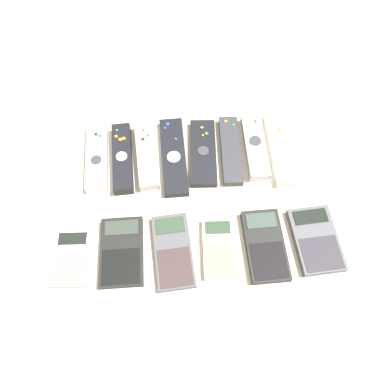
{
  "coord_description": "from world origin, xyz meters",
  "views": [
    {
      "loc": [
        -0.03,
        -0.35,
        0.74
      ],
      "look_at": [
        0.0,
        0.02,
        0.01
      ],
      "focal_mm": 35.0,
      "sensor_mm": 36.0,
      "label": 1
    }
  ],
  "objects": [
    {
      "name": "remote_6",
      "position": [
        0.15,
        0.13,
        0.01
      ],
      "size": [
        0.05,
        0.18,
        0.03
      ],
      "rotation": [
        0.0,
        0.0,
        -0.01
      ],
      "color": "silver",
      "rests_on": "ground_plane"
    },
    {
      "name": "remote_1",
      "position": [
        -0.15,
        0.13,
        0.01
      ],
      "size": [
        0.05,
        0.18,
        0.03
      ],
      "rotation": [
        0.0,
        0.0,
        0.04
      ],
      "color": "black",
      "rests_on": "ground_plane"
    },
    {
      "name": "remote_2",
      "position": [
        -0.1,
        0.13,
        0.01
      ],
      "size": [
        0.05,
        0.18,
        0.03
      ],
      "rotation": [
        0.0,
        0.0,
        0.06
      ],
      "color": "silver",
      "rests_on": "ground_plane"
    },
    {
      "name": "calculator_3",
      "position": [
        0.04,
        -0.11,
        0.01
      ],
      "size": [
        0.07,
        0.13,
        0.02
      ],
      "rotation": [
        0.0,
        0.0,
        -0.05
      ],
      "color": "beige",
      "rests_on": "ground_plane"
    },
    {
      "name": "calculator_5",
      "position": [
        0.25,
        -0.1,
        0.01
      ],
      "size": [
        0.1,
        0.15,
        0.02
      ],
      "rotation": [
        0.0,
        0.0,
        0.05
      ],
      "color": "#4C4C51",
      "rests_on": "ground_plane"
    },
    {
      "name": "remote_4",
      "position": [
        0.03,
        0.13,
        0.01
      ],
      "size": [
        0.07,
        0.18,
        0.02
      ],
      "rotation": [
        0.0,
        0.0,
        -0.06
      ],
      "color": "black",
      "rests_on": "ground_plane"
    },
    {
      "name": "ground_plane",
      "position": [
        0.0,
        0.0,
        0.0
      ],
      "size": [
        3.0,
        3.0,
        0.0
      ],
      "primitive_type": "plane",
      "color": "beige"
    },
    {
      "name": "remote_7",
      "position": [
        0.21,
        0.12,
        0.01
      ],
      "size": [
        0.05,
        0.2,
        0.02
      ],
      "rotation": [
        0.0,
        0.0,
        -0.02
      ],
      "color": "white",
      "rests_on": "ground_plane"
    },
    {
      "name": "calculator_1",
      "position": [
        -0.15,
        -0.1,
        0.01
      ],
      "size": [
        0.09,
        0.14,
        0.02
      ],
      "rotation": [
        0.0,
        0.0,
        -0.01
      ],
      "color": "black",
      "rests_on": "ground_plane"
    },
    {
      "name": "remote_5",
      "position": [
        0.1,
        0.13,
        0.01
      ],
      "size": [
        0.05,
        0.18,
        0.02
      ],
      "rotation": [
        0.0,
        0.0,
        -0.05
      ],
      "color": "#333338",
      "rests_on": "ground_plane"
    },
    {
      "name": "remote_3",
      "position": [
        -0.03,
        0.12,
        0.01
      ],
      "size": [
        0.06,
        0.21,
        0.02
      ],
      "rotation": [
        0.0,
        0.0,
        0.02
      ],
      "color": "black",
      "rests_on": "ground_plane"
    },
    {
      "name": "calculator_2",
      "position": [
        -0.05,
        -0.1,
        0.01
      ],
      "size": [
        0.08,
        0.16,
        0.02
      ],
      "rotation": [
        0.0,
        0.0,
        0.06
      ],
      "color": "#4C4C51",
      "rests_on": "ground_plane"
    },
    {
      "name": "remote_0",
      "position": [
        -0.21,
        0.13,
        0.01
      ],
      "size": [
        0.05,
        0.17,
        0.02
      ],
      "rotation": [
        0.0,
        0.0,
        0.03
      ],
      "color": "white",
      "rests_on": "ground_plane"
    },
    {
      "name": "calculator_4",
      "position": [
        0.14,
        -0.11,
        0.01
      ],
      "size": [
        0.08,
        0.15,
        0.02
      ],
      "rotation": [
        0.0,
        0.0,
        0.01
      ],
      "color": "black",
      "rests_on": "ground_plane"
    },
    {
      "name": "calculator_0",
      "position": [
        -0.25,
        -0.1,
        0.01
      ],
      "size": [
        0.08,
        0.12,
        0.01
      ],
      "rotation": [
        0.0,
        0.0,
        -0.05
      ],
      "color": "#B2B2B7",
      "rests_on": "ground_plane"
    }
  ]
}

